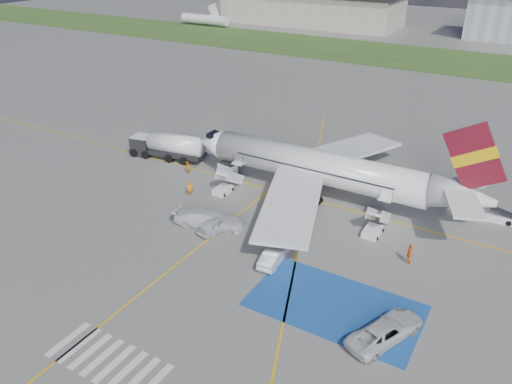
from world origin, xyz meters
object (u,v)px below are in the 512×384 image
car_silver_b (274,256)px  fuel_tanker (168,148)px  airliner (329,169)px  van_white_b (209,217)px  van_white_a (386,328)px  gpu_cart (228,170)px  belt_loader (492,216)px  car_silver_a (216,224)px

car_silver_b → fuel_tanker: bearing=-35.4°
airliner → van_white_b: airliner is taller
car_silver_b → van_white_a: (12.08, -4.33, 0.27)m
van_white_b → fuel_tanker: bearing=36.7°
gpu_cart → belt_loader: 31.09m
airliner → car_silver_b: 15.52m
belt_loader → airliner: bearing=-172.1°
van_white_b → airliner: bearing=-47.0°
airliner → belt_loader: airliner is taller
airliner → belt_loader: bearing=12.6°
van_white_a → van_white_b: van_white_b is taller
van_white_a → van_white_b: (-21.15, 6.72, 0.12)m
gpu_cart → car_silver_b: size_ratio=0.56×
car_silver_a → car_silver_b: 8.18m
car_silver_b → van_white_b: bearing=-19.6°
van_white_a → van_white_b: bearing=5.1°
gpu_cart → van_white_a: (26.22, -17.94, 0.15)m
fuel_tanker → gpu_cart: fuel_tanker is taller
gpu_cart → van_white_b: size_ratio=0.43×
airliner → van_white_a: (13.22, -19.58, -2.39)m
airliner → fuel_tanker: (-23.28, -0.86, -1.88)m
belt_loader → fuel_tanker: bearing=-178.0°
gpu_cart → van_white_b: 12.31m
fuel_tanker → gpu_cart: (10.28, -0.78, -0.66)m
belt_loader → van_white_a: 23.92m
belt_loader → car_silver_b: 25.26m
airliner → fuel_tanker: size_ratio=3.39×
gpu_cart → car_silver_b: 19.63m
van_white_a → belt_loader: bearing=-77.8°
airliner → van_white_a: bearing=-56.0°
car_silver_a → car_silver_b: size_ratio=1.02×
belt_loader → van_white_a: size_ratio=0.96×
fuel_tanker → gpu_cart: size_ratio=4.39×
fuel_tanker → van_white_a: size_ratio=2.04×
car_silver_b → gpu_cart: bearing=-48.8°
gpu_cart → belt_loader: bearing=20.1°
car_silver_b → van_white_b: (-9.08, 2.39, 0.39)m
car_silver_a → van_white_a: van_white_a is taller
gpu_cart → fuel_tanker: bearing=-174.6°
belt_loader → car_silver_b: bearing=-135.3°
fuel_tanker → van_white_b: (15.35, -12.00, -0.39)m
gpu_cart → van_white_a: van_white_a is taller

